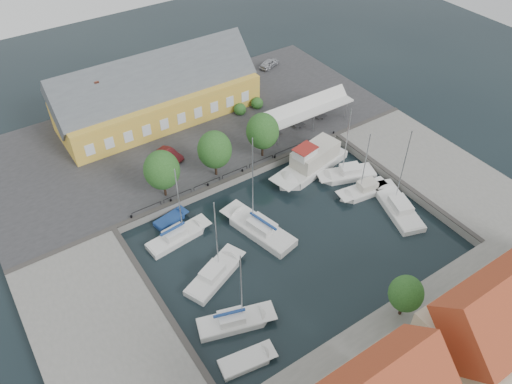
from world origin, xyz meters
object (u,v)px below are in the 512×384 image
west_boat_c (215,276)px  launch_sw (247,361)px  launch_nw (171,220)px  east_boat_a (347,175)px  tent_canopy (306,109)px  car_silver (269,63)px  trawler (312,163)px  east_boat_c (398,208)px  center_sailboat (259,230)px  west_boat_a (178,237)px  east_boat_b (364,191)px  warehouse (153,96)px  west_boat_d (235,322)px  car_red (170,154)px

west_boat_c → launch_sw: west_boat_c is taller
launch_sw → launch_nw: 20.04m
east_boat_a → launch_sw: size_ratio=1.99×
tent_canopy → car_silver: (5.69, 17.01, -1.99)m
trawler → east_boat_c: bearing=-72.6°
center_sailboat → west_boat_a: center_sailboat is taller
car_silver → west_boat_a: 39.96m
east_boat_a → launch_sw: 28.71m
east_boat_b → west_boat_a: west_boat_a is taller
east_boat_b → launch_nw: east_boat_b is taller
trawler → car_silver: bearing=67.1°
warehouse → west_boat_c: bearing=-104.0°
east_boat_a → launch_sw: bearing=-149.5°
trawler → east_boat_c: east_boat_c is taller
car_silver → east_boat_a: east_boat_a is taller
center_sailboat → west_boat_d: 12.33m
launch_sw → east_boat_a: bearing=30.5°
tent_canopy → east_boat_c: size_ratio=1.23×
tent_canopy → trawler: trawler is taller
tent_canopy → trawler: bearing=-121.9°
warehouse → car_red: size_ratio=7.57×
car_red → west_boat_d: west_boat_d is taller
center_sailboat → west_boat_d: center_sailboat is taller
east_boat_a → west_boat_c: east_boat_a is taller
west_boat_a → west_boat_d: bearing=-92.4°
car_red → launch_nw: size_ratio=0.87×
warehouse → east_boat_c: east_boat_c is taller
tent_canopy → east_boat_a: east_boat_a is taller
east_boat_a → east_boat_c: bearing=-84.0°
east_boat_b → west_boat_a: size_ratio=0.94×
launch_nw → warehouse: bearing=69.2°
tent_canopy → launch_sw: 37.04m
west_boat_a → west_boat_d: west_boat_a is taller
east_boat_c → west_boat_a: east_boat_c is taller
east_boat_b → west_boat_a: (-22.68, 5.79, 0.01)m
center_sailboat → west_boat_d: bearing=-135.0°
car_silver → west_boat_a: west_boat_a is taller
east_boat_b → warehouse: bearing=117.0°
launch_sw → west_boat_d: bearing=73.2°
launch_sw → west_boat_a: bearing=84.1°
car_silver → west_boat_a: (-30.43, -25.87, -1.42)m
trawler → west_boat_a: bearing=-175.7°
car_silver → launch_nw: size_ratio=0.93×
center_sailboat → launch_nw: size_ratio=3.02×
car_silver → west_boat_d: bearing=121.3°
tent_canopy → east_boat_b: (-2.05, -14.64, -3.42)m
car_silver → center_sailboat: size_ratio=0.31×
west_boat_c → tent_canopy: bearing=33.3°
west_boat_a → east_boat_c: bearing=-23.3°
east_boat_a → car_silver: bearing=75.2°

